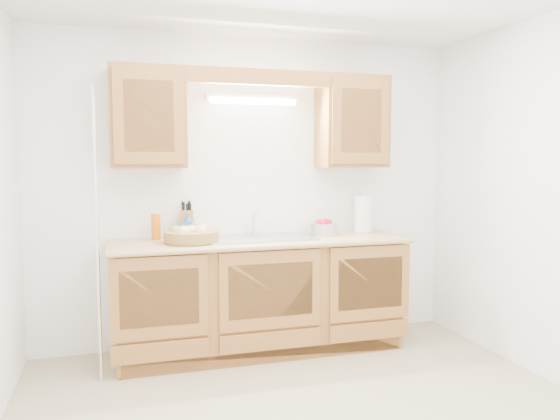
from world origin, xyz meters
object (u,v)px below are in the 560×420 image
object	(u,v)px
knife_block	(187,224)
fruit_basket	(192,235)
apple_bowl	(323,228)
paper_towel	(363,215)

from	to	relation	value
knife_block	fruit_basket	bearing A→B (deg)	-83.01
knife_block	apple_bowl	bearing A→B (deg)	-1.30
fruit_basket	apple_bowl	size ratio (longest dim) A/B	1.86
knife_block	apple_bowl	size ratio (longest dim) A/B	1.16
fruit_basket	knife_block	size ratio (longest dim) A/B	1.60
fruit_basket	knife_block	xyz separation A→B (m)	(0.00, 0.28, 0.05)
fruit_basket	knife_block	world-z (taller)	knife_block
fruit_basket	paper_towel	size ratio (longest dim) A/B	1.32
fruit_basket	paper_towel	xyz separation A→B (m)	(1.46, 0.12, 0.10)
fruit_basket	apple_bowl	distance (m)	1.10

